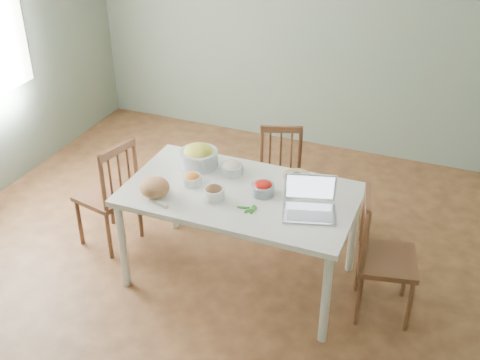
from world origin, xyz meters
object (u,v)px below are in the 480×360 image
at_px(bowl_squash, 199,156).
at_px(chair_right, 387,257).
at_px(chair_far, 280,181).
at_px(bread_boule, 155,187).
at_px(dining_table, 240,236).
at_px(chair_left, 106,192).
at_px(laptop, 310,199).

bearing_deg(bowl_squash, chair_right, -7.62).
distance_m(chair_far, bowl_squash, 0.85).
bearing_deg(bread_boule, dining_table, 26.51).
xyz_separation_m(chair_left, bread_boule, (0.64, -0.31, 0.37)).
bearing_deg(chair_far, chair_right, -55.48).
bearing_deg(chair_right, bowl_squash, 70.43).
relative_size(chair_far, chair_left, 0.91).
bearing_deg(bread_boule, chair_far, 61.54).
bearing_deg(laptop, chair_left, 159.43).
bearing_deg(bread_boule, chair_right, 10.89).
height_order(chair_far, bread_boule, bread_boule).
xyz_separation_m(dining_table, chair_left, (-1.18, 0.04, 0.08)).
bearing_deg(chair_right, laptop, 92.23).
xyz_separation_m(chair_far, bowl_squash, (-0.48, -0.56, 0.43)).
height_order(dining_table, chair_right, chair_right).
distance_m(chair_left, bowl_squash, 0.86).
distance_m(chair_far, chair_right, 1.28).
distance_m(chair_far, bread_boule, 1.28).
xyz_separation_m(chair_right, laptop, (-0.54, -0.14, 0.42)).
distance_m(dining_table, bowl_squash, 0.69).
bearing_deg(chair_far, laptop, -80.22).
relative_size(dining_table, chair_far, 1.92).
bearing_deg(chair_left, chair_far, 134.35).
height_order(bread_boule, bowl_squash, bowl_squash).
distance_m(dining_table, chair_right, 1.08).
relative_size(bread_boule, laptop, 0.60).
bearing_deg(chair_left, bread_boule, 76.81).
height_order(chair_far, bowl_squash, bowl_squash).
relative_size(chair_right, laptop, 2.69).
bearing_deg(chair_right, dining_table, 80.31).
xyz_separation_m(chair_far, chair_right, (1.03, -0.76, 0.04)).
height_order(chair_far, chair_left, chair_left).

